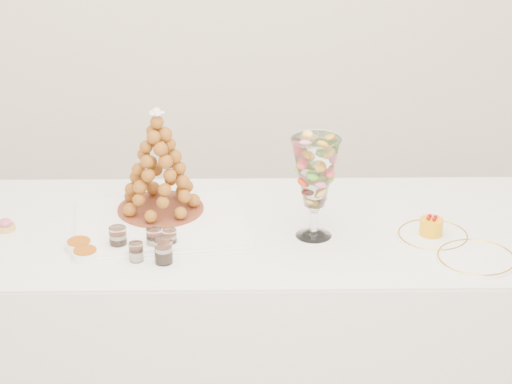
{
  "coord_description": "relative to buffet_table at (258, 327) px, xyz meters",
  "views": [
    {
      "loc": [
        -0.16,
        -2.79,
        2.3
      ],
      "look_at": [
        0.02,
        0.22,
        0.93
      ],
      "focal_mm": 70.0,
      "sensor_mm": 36.0,
      "label": 1
    }
  ],
  "objects": [
    {
      "name": "ramekin_front",
      "position": [
        -0.56,
        -0.18,
        0.41
      ],
      "size": [
        0.08,
        0.08,
        0.03
      ],
      "primitive_type": "cylinder",
      "color": "white",
      "rests_on": "buffet_table"
    },
    {
      "name": "verrine_e",
      "position": [
        -0.31,
        -0.23,
        0.43
      ],
      "size": [
        0.07,
        0.07,
        0.08
      ],
      "primitive_type": "cylinder",
      "rotation": [
        0.0,
        0.0,
        -0.15
      ],
      "color": "white",
      "rests_on": "buffet_table"
    },
    {
      "name": "verrine_c",
      "position": [
        -0.29,
        -0.12,
        0.43
      ],
      "size": [
        0.05,
        0.05,
        0.06
      ],
      "primitive_type": "cylinder",
      "rotation": [
        0.0,
        0.0,
        0.05
      ],
      "color": "white",
      "rests_on": "buffet_table"
    },
    {
      "name": "spare_plate",
      "position": [
        0.68,
        -0.27,
        0.4
      ],
      "size": [
        0.26,
        0.26,
        0.01
      ],
      "primitive_type": "cylinder",
      "color": "white",
      "rests_on": "buffet_table"
    },
    {
      "name": "pink_tart",
      "position": [
        -0.85,
        0.04,
        0.41
      ],
      "size": [
        0.07,
        0.07,
        0.04
      ],
      "color": "tan",
      "rests_on": "buffet_table"
    },
    {
      "name": "verrine_b",
      "position": [
        -0.34,
        -0.13,
        0.43
      ],
      "size": [
        0.06,
        0.06,
        0.07
      ],
      "primitive_type": "cylinder",
      "rotation": [
        0.0,
        0.0,
        0.22
      ],
      "color": "white",
      "rests_on": "buffet_table"
    },
    {
      "name": "ramekin_back",
      "position": [
        -0.59,
        -0.12,
        0.41
      ],
      "size": [
        0.08,
        0.08,
        0.03
      ],
      "primitive_type": "cylinder",
      "color": "white",
      "rests_on": "buffet_table"
    },
    {
      "name": "verrine_a",
      "position": [
        -0.46,
        -0.12,
        0.43
      ],
      "size": [
        0.06,
        0.06,
        0.08
      ],
      "primitive_type": "cylinder",
      "rotation": [
        0.0,
        0.0,
        -0.1
      ],
      "color": "white",
      "rests_on": "buffet_table"
    },
    {
      "name": "macaron_vase",
      "position": [
        0.18,
        -0.07,
        0.62
      ],
      "size": [
        0.16,
        0.16,
        0.35
      ],
      "color": "white",
      "rests_on": "buffet_table"
    },
    {
      "name": "verrine_d",
      "position": [
        -0.4,
        -0.21,
        0.43
      ],
      "size": [
        0.05,
        0.05,
        0.06
      ],
      "primitive_type": "cylinder",
      "rotation": [
        0.0,
        0.0,
        -0.14
      ],
      "color": "white",
      "rests_on": "buffet_table"
    },
    {
      "name": "croquembouche",
      "position": [
        -0.33,
        0.12,
        0.6
      ],
      "size": [
        0.3,
        0.3,
        0.37
      ],
      "rotation": [
        0.0,
        0.0,
        -0.1
      ],
      "color": "brown",
      "rests_on": "lace_tray"
    },
    {
      "name": "buffet_table",
      "position": [
        0.0,
        0.0,
        0.0
      ],
      "size": [
        2.12,
        0.93,
        0.79
      ],
      "rotation": [
        0.0,
        0.0,
        -0.05
      ],
      "color": "white",
      "rests_on": "ground"
    },
    {
      "name": "mousse_cake",
      "position": [
        0.57,
        -0.1,
        0.44
      ],
      "size": [
        0.08,
        0.08,
        0.07
      ],
      "color": "#EFA30B",
      "rests_on": "cake_plate"
    },
    {
      "name": "lace_tray",
      "position": [
        -0.33,
        0.04,
        0.41
      ],
      "size": [
        0.6,
        0.47,
        0.02
      ],
      "primitive_type": "cube",
      "rotation": [
        0.0,
        0.0,
        0.09
      ],
      "color": "white",
      "rests_on": "buffet_table"
    },
    {
      "name": "cake_plate",
      "position": [
        0.57,
        -0.11,
        0.4
      ],
      "size": [
        0.24,
        0.24,
        0.01
      ],
      "primitive_type": "cylinder",
      "color": "white",
      "rests_on": "buffet_table"
    }
  ]
}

